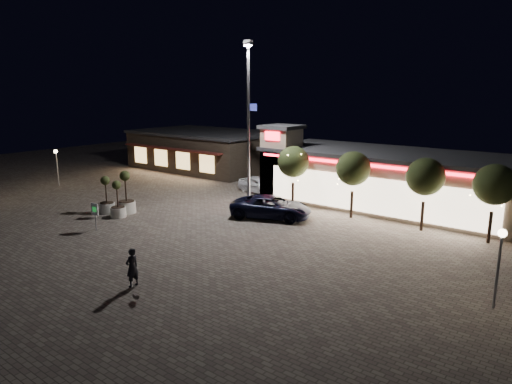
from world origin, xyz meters
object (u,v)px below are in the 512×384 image
Objects in this scene: pickup_truck at (271,207)px; valet_sign at (95,212)px; pedestrian at (132,267)px; planter_left at (126,200)px; white_sedan at (259,185)px; planter_mid at (107,202)px.

valet_sign reaches higher than pickup_truck.
valet_sign is at bearing -114.64° from pedestrian.
planter_left is at bearing -126.59° from pedestrian.
pedestrian reaches higher than white_sedan.
pickup_truck is at bearing 30.78° from planter_left.
pickup_truck is 10.76m from planter_left.
pickup_truck is 2.04× the size of planter_mid.
pedestrian reaches higher than valet_sign.
planter_left is (-9.24, -5.51, 0.19)m from pickup_truck.
planter_left reaches higher than valet_sign.
planter_left reaches higher than white_sedan.
pedestrian is at bearing -35.62° from planter_left.
white_sedan is 1.55× the size of planter_mid.
planter_mid is 1.52× the size of valet_sign.
planter_left is 1.14× the size of planter_mid.
pickup_truck is at bearing 52.93° from valet_sign.
pickup_truck is 3.10× the size of valet_sign.
planter_mid reaches higher than white_sedan.
pickup_truck is 13.49m from pedestrian.
planter_mid is (-1.14, -0.92, -0.12)m from planter_left.
planter_mid is 4.46m from valet_sign.
valet_sign is (2.08, -3.97, 0.30)m from planter_left.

